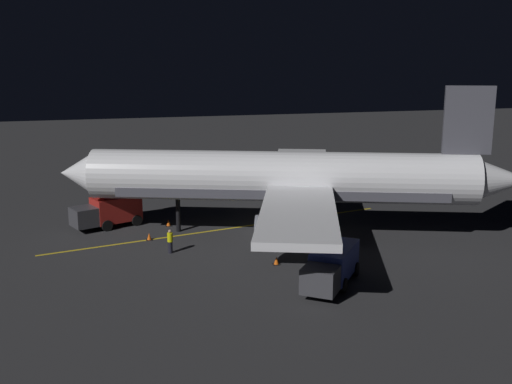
% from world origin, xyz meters
% --- Properties ---
extents(ground_plane, '(180.00, 180.00, 0.20)m').
position_xyz_m(ground_plane, '(0.00, 0.00, -0.10)').
color(ground_plane, '#29292B').
extents(apron_guide_stripe, '(6.69, 28.68, 0.01)m').
position_xyz_m(apron_guide_stripe, '(2.38, 4.00, 0.00)').
color(apron_guide_stripe, gold).
rests_on(apron_guide_stripe, ground_plane).
extents(airliner, '(31.68, 35.64, 11.63)m').
position_xyz_m(airliner, '(-0.19, -0.55, 4.43)').
color(airliner, white).
rests_on(airliner, ground_plane).
extents(baggage_truck, '(4.09, 5.90, 2.46)m').
position_xyz_m(baggage_truck, '(5.42, 12.98, 1.25)').
color(baggage_truck, maroon).
rests_on(baggage_truck, ground_plane).
extents(catering_truck, '(6.14, 5.33, 2.30)m').
position_xyz_m(catering_truck, '(-11.29, 0.14, 1.20)').
color(catering_truck, navy).
rests_on(catering_truck, ground_plane).
extents(ground_crew_worker, '(0.40, 0.40, 1.74)m').
position_xyz_m(ground_crew_worker, '(-2.59, 9.00, 0.89)').
color(ground_crew_worker, black).
rests_on(ground_crew_worker, ground_plane).
extents(traffic_cone_near_left, '(0.50, 0.50, 0.55)m').
position_xyz_m(traffic_cone_near_left, '(-6.83, 2.35, 0.25)').
color(traffic_cone_near_left, '#EA590F').
rests_on(traffic_cone_near_left, ground_plane).
extents(traffic_cone_near_right, '(0.50, 0.50, 0.55)m').
position_xyz_m(traffic_cone_near_right, '(0.94, 10.19, 0.25)').
color(traffic_cone_near_right, '#EA590F').
rests_on(traffic_cone_near_right, ground_plane).
extents(traffic_cone_under_wing, '(0.50, 0.50, 0.55)m').
position_xyz_m(traffic_cone_under_wing, '(4.43, 8.31, 0.25)').
color(traffic_cone_under_wing, '#EA590F').
rests_on(traffic_cone_under_wing, ground_plane).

